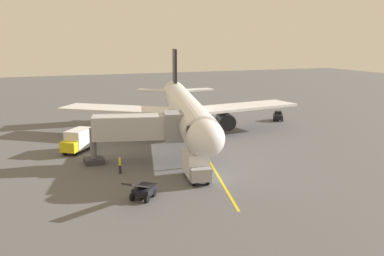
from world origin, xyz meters
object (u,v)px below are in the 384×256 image
at_px(belt_loader_portside, 144,190).
at_px(airplane, 184,108).
at_px(ground_crew_marshaller, 120,165).
at_px(tug_starboard_side, 278,116).
at_px(box_truck_rear_apron, 196,165).
at_px(box_truck_near_nose, 78,140).
at_px(jet_bridge, 146,128).

bearing_deg(belt_loader_portside, airplane, -118.89).
bearing_deg(airplane, ground_crew_marshaller, 47.82).
relative_size(tug_starboard_side, box_truck_rear_apron, 0.57).
height_order(ground_crew_marshaller, box_truck_near_nose, box_truck_near_nose).
xyz_separation_m(airplane, ground_crew_marshaller, (11.55, 12.74, -3.12)).
distance_m(belt_loader_portside, box_truck_rear_apron, 6.75).
bearing_deg(tug_starboard_side, airplane, 18.01).
bearing_deg(tug_starboard_side, jet_bridge, 30.52).
bearing_deg(tug_starboard_side, box_truck_rear_apron, 44.28).
distance_m(airplane, ground_crew_marshaller, 17.47).
xyz_separation_m(tug_starboard_side, box_truck_rear_apron, (23.74, 23.15, 0.68)).
relative_size(ground_crew_marshaller, tug_starboard_side, 0.62).
relative_size(jet_bridge, belt_loader_portside, 2.65).
height_order(ground_crew_marshaller, box_truck_rear_apron, box_truck_rear_apron).
distance_m(jet_bridge, belt_loader_portside, 11.39).
distance_m(airplane, belt_loader_portside, 23.23).
relative_size(belt_loader_portside, box_truck_rear_apron, 0.89).
xyz_separation_m(ground_crew_marshaller, box_truck_near_nose, (2.87, -10.23, 0.50)).
bearing_deg(ground_crew_marshaller, jet_bridge, -138.87).
distance_m(box_truck_near_nose, box_truck_rear_apron, 17.30).
xyz_separation_m(airplane, belt_loader_portside, (11.11, 20.14, -3.29)).
xyz_separation_m(jet_bridge, box_truck_rear_apron, (-2.85, 7.48, -2.38)).
height_order(belt_loader_portside, tug_starboard_side, belt_loader_portside).
distance_m(box_truck_near_nose, tug_starboard_side, 34.14).
relative_size(airplane, tug_starboard_side, 14.52).
bearing_deg(box_truck_rear_apron, box_truck_near_nose, -57.48).
height_order(airplane, box_truck_near_nose, airplane).
xyz_separation_m(airplane, box_truck_near_nose, (14.42, 2.51, -2.62)).
xyz_separation_m(box_truck_near_nose, box_truck_rear_apron, (-9.30, 14.58, 0.00)).
bearing_deg(ground_crew_marshaller, box_truck_rear_apron, 145.87).
bearing_deg(ground_crew_marshaller, tug_starboard_side, -148.07).
distance_m(airplane, jet_bridge, 12.50).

